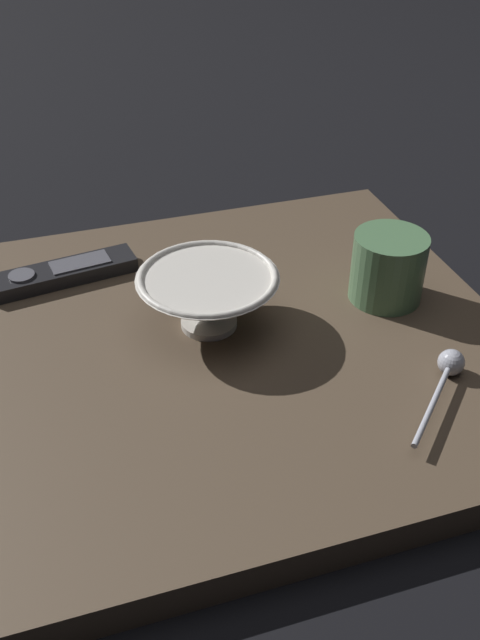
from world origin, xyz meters
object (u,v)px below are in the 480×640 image
at_px(cereal_bowl, 208,297).
at_px(teaspoon, 448,369).
at_px(coffee_mug, 388,268).
at_px(tv_remote_near, 63,273).

bearing_deg(cereal_bowl, teaspoon, 141.74).
relative_size(coffee_mug, teaspoon, 0.78).
height_order(coffee_mug, tv_remote_near, coffee_mug).
distance_m(cereal_bowl, teaspoon, 0.27).
height_order(cereal_bowl, tv_remote_near, cereal_bowl).
height_order(teaspoon, tv_remote_near, teaspoon).
distance_m(cereal_bowl, tv_remote_near, 0.21).
height_order(cereal_bowl, teaspoon, cereal_bowl).
bearing_deg(teaspoon, tv_remote_near, -41.13).
distance_m(coffee_mug, teaspoon, 0.16).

